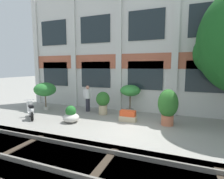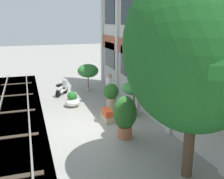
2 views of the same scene
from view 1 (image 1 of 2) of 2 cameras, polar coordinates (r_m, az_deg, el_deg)
The scene contains 11 objects.
ground_plane at distance 8.08m, azimuth 6.11°, elevation -12.59°, with size 80.00×80.00×0.00m, color gray.
apartment_facade at distance 10.91m, azimuth 11.14°, elevation 12.75°, with size 16.77×0.64×7.63m.
rail_tracks at distance 5.42m, azimuth -3.79°, elevation -24.85°, with size 24.41×2.80×0.43m.
potted_plant_fluted_column at distance 8.67m, azimuth 17.79°, elevation -4.93°, with size 0.93×0.93×1.73m.
potted_plant_stone_basin at distance 10.18m, azimuth -2.98°, elevation -3.83°, with size 0.80×0.80×1.33m.
potted_plant_wide_bowl at distance 9.07m, azimuth -13.27°, elevation -8.23°, with size 0.81×0.81×0.84m.
potted_plant_tall_urn at distance 11.98m, azimuth -21.00°, elevation -0.02°, with size 1.37×1.37×1.77m.
potted_plant_square_trough at distance 9.04m, azimuth 5.20°, elevation -8.65°, with size 0.89×0.46×0.56m.
potted_plant_low_pan at distance 10.26m, azimuth 5.96°, elevation -0.80°, with size 1.18×1.18×1.71m.
scooter_near_curb at distance 10.32m, azimuth -24.98°, elevation -6.30°, with size 1.16×0.90×0.98m.
resident_by_doorway at distance 10.94m, azimuth -7.94°, elevation -2.64°, with size 0.44×0.36×1.61m.
Camera 1 is at (1.97, -7.34, 2.75)m, focal length 28.00 mm.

